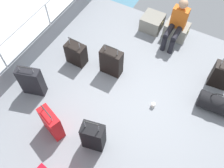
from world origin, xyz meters
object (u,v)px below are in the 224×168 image
object	(u,v)px
suitcase_0	(52,123)
paper_cup	(153,105)
suitcase_6	(93,136)
suitcase_3	(221,75)
suitcase_4	(32,81)
passenger_seated	(177,23)
duffel_bag	(215,103)
suitcase_5	(111,62)
cargo_crate_1	(176,30)
suitcase_2	(76,54)
cargo_crate_0	(152,22)

from	to	relation	value
suitcase_0	paper_cup	size ratio (longest dim) A/B	7.58
suitcase_6	paper_cup	xyz separation A→B (m)	(0.61, 1.21, -0.28)
suitcase_3	paper_cup	world-z (taller)	suitcase_3
suitcase_3	suitcase_4	xyz separation A→B (m)	(-3.18, -1.98, 0.05)
passenger_seated	duffel_bag	size ratio (longest dim) A/B	1.62
suitcase_5	duffel_bag	xyz separation A→B (m)	(2.17, 0.18, -0.14)
suitcase_3	suitcase_6	world-z (taller)	suitcase_6
suitcase_4	duffel_bag	xyz separation A→B (m)	(3.27, 1.37, -0.17)
passenger_seated	suitcase_5	size ratio (longest dim) A/B	1.37
suitcase_0	paper_cup	world-z (taller)	suitcase_0
cargo_crate_1	suitcase_5	distance (m)	1.86
suitcase_0	suitcase_6	distance (m)	0.79
passenger_seated	suitcase_3	world-z (taller)	passenger_seated
suitcase_2	suitcase_4	world-z (taller)	suitcase_4
cargo_crate_1	suitcase_4	bearing A→B (deg)	-123.73
duffel_bag	suitcase_2	bearing A→B (deg)	-174.11
suitcase_3	passenger_seated	bearing A→B (deg)	150.84
suitcase_3	suitcase_5	world-z (taller)	suitcase_5
paper_cup	suitcase_3	bearing A→B (deg)	50.64
suitcase_3	suitcase_5	size ratio (longest dim) A/B	0.97
cargo_crate_1	suitcase_4	xyz separation A→B (m)	(-1.91, -2.86, 0.16)
cargo_crate_0	suitcase_0	size ratio (longest dim) A/B	0.68
suitcase_3	duffel_bag	xyz separation A→B (m)	(0.09, -0.61, -0.12)
suitcase_2	suitcase_6	xyz separation A→B (m)	(1.32, -1.44, 0.08)
passenger_seated	suitcase_3	distance (m)	1.47
suitcase_5	suitcase_3	bearing A→B (deg)	20.86
suitcase_2	suitcase_3	distance (m)	3.01
cargo_crate_0	paper_cup	world-z (taller)	cargo_crate_0
suitcase_4	suitcase_5	bearing A→B (deg)	47.19
cargo_crate_0	suitcase_3	distance (m)	2.06
paper_cup	suitcase_2	bearing A→B (deg)	173.18
suitcase_2	cargo_crate_0	bearing A→B (deg)	60.57
passenger_seated	suitcase_0	world-z (taller)	passenger_seated
suitcase_3	duffel_bag	distance (m)	0.63
passenger_seated	duffel_bag	bearing A→B (deg)	-44.06
suitcase_2	suitcase_3	bearing A→B (deg)	17.68
suitcase_5	duffel_bag	bearing A→B (deg)	4.79
suitcase_0	duffel_bag	bearing A→B (deg)	37.96
cargo_crate_1	suitcase_2	distance (m)	2.41
passenger_seated	suitcase_0	bearing A→B (deg)	-108.29
cargo_crate_1	suitcase_2	bearing A→B (deg)	-131.73
suitcase_3	cargo_crate_1	bearing A→B (deg)	145.04
suitcase_0	suitcase_5	size ratio (longest dim) A/B	0.98
cargo_crate_1	paper_cup	world-z (taller)	cargo_crate_1
suitcase_2	suitcase_4	size ratio (longest dim) A/B	0.86
suitcase_6	duffel_bag	size ratio (longest dim) A/B	1.33
cargo_crate_1	suitcase_5	size ratio (longest dim) A/B	0.73
paper_cup	suitcase_6	bearing A→B (deg)	-116.63
cargo_crate_1	paper_cup	xyz separation A→B (m)	(0.32, -2.03, -0.13)
suitcase_0	suitcase_6	size ratio (longest dim) A/B	0.87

